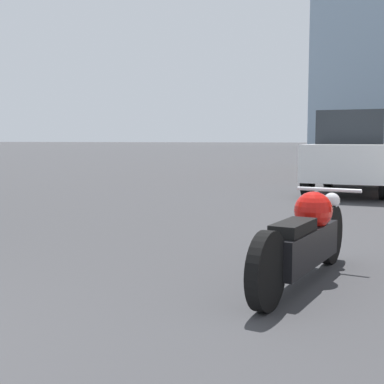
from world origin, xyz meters
TOP-DOWN VIEW (x-y plane):
  - motorcycle at (2.87, 3.63)m, footprint 0.64×2.28m
  - parked_car_white at (2.66, 11.97)m, footprint 1.92×4.46m
  - parked_car_yellow at (2.58, 22.85)m, footprint 2.15×4.72m

SIDE VIEW (x-z plane):
  - motorcycle at x=2.87m, z-range -0.01..0.76m
  - parked_car_yellow at x=2.58m, z-range 0.01..1.64m
  - parked_car_white at x=2.66m, z-range -0.01..1.85m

